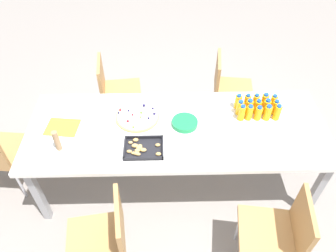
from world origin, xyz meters
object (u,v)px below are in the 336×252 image
(chair_far_right, at_px, (105,237))
(plate_stack, at_px, (185,123))
(juice_bottle_10, at_px, (277,112))
(juice_bottle_13, at_px, (249,113))
(cardboard_tube, at_px, (57,141))
(juice_bottle_0, at_px, (273,102))
(juice_bottle_14, at_px, (242,113))
(party_table, at_px, (177,132))
(paper_folder, at_px, (62,127))
(juice_bottle_2, at_px, (256,101))
(juice_bottle_6, at_px, (267,107))
(juice_bottle_1, at_px, (265,101))
(chair_far_left, at_px, (279,232))
(juice_bottle_4, at_px, (238,102))
(napkin_stack, at_px, (107,145))
(juice_bottle_11, at_px, (268,113))
(juice_bottle_7, at_px, (258,107))
(juice_bottle_3, at_px, (247,101))
(snack_tray, at_px, (143,148))
(juice_bottle_12, at_px, (258,113))
(chair_near_left, at_px, (227,86))
(juice_bottle_8, at_px, (249,107))
(chair_near_right, at_px, (115,89))
(juice_bottle_9, at_px, (240,108))

(chair_far_right, relative_size, plate_stack, 3.92)
(juice_bottle_10, xyz_separation_m, juice_bottle_13, (0.23, -0.00, -0.00))
(cardboard_tube, bearing_deg, juice_bottle_10, -170.35)
(juice_bottle_0, height_order, juice_bottle_14, juice_bottle_14)
(party_table, distance_m, paper_folder, 0.94)
(juice_bottle_2, distance_m, cardboard_tube, 1.65)
(party_table, relative_size, juice_bottle_6, 16.53)
(juice_bottle_2, height_order, juice_bottle_6, juice_bottle_6)
(juice_bottle_1, xyz_separation_m, juice_bottle_2, (0.07, -0.01, -0.00))
(chair_far_left, bearing_deg, plate_stack, 44.42)
(chair_far_left, xyz_separation_m, juice_bottle_4, (0.15, -1.03, 0.29))
(juice_bottle_14, height_order, napkin_stack, juice_bottle_14)
(juice_bottle_4, distance_m, juice_bottle_11, 0.26)
(juice_bottle_4, distance_m, plate_stack, 0.51)
(juice_bottle_7, distance_m, plate_stack, 0.63)
(paper_folder, bearing_deg, juice_bottle_10, -177.89)
(juice_bottle_4, bearing_deg, juice_bottle_3, -178.50)
(snack_tray, height_order, plate_stack, plate_stack)
(juice_bottle_1, distance_m, juice_bottle_11, 0.14)
(chair_far_right, relative_size, juice_bottle_6, 5.61)
(juice_bottle_11, height_order, juice_bottle_12, juice_bottle_11)
(juice_bottle_10, xyz_separation_m, juice_bottle_12, (0.16, -0.00, -0.01))
(juice_bottle_11, bearing_deg, chair_near_left, -76.05)
(juice_bottle_11, bearing_deg, juice_bottle_0, -121.09)
(juice_bottle_11, bearing_deg, juice_bottle_2, -65.10)
(juice_bottle_14, relative_size, snack_tray, 0.50)
(juice_bottle_11, bearing_deg, juice_bottle_8, -26.97)
(juice_bottle_8, bearing_deg, snack_tray, 23.81)
(juice_bottle_12, bearing_deg, napkin_stack, 12.47)
(juice_bottle_4, bearing_deg, juice_bottle_13, 115.53)
(napkin_stack, bearing_deg, juice_bottle_8, -163.62)
(cardboard_tube, bearing_deg, juice_bottle_0, -165.90)
(party_table, xyz_separation_m, juice_bottle_13, (-0.59, -0.09, 0.12))
(party_table, bearing_deg, juice_bottle_3, -158.72)
(chair_near_left, bearing_deg, juice_bottle_1, 25.17)
(juice_bottle_11, relative_size, juice_bottle_14, 0.97)
(cardboard_tube, bearing_deg, paper_folder, -83.00)
(juice_bottle_6, relative_size, juice_bottle_7, 1.04)
(chair_near_right, distance_m, juice_bottle_0, 1.58)
(juice_bottle_1, bearing_deg, chair_near_right, -22.64)
(juice_bottle_13, height_order, napkin_stack, juice_bottle_13)
(juice_bottle_10, bearing_deg, juice_bottle_9, -13.24)
(chair_far_left, relative_size, juice_bottle_11, 5.73)
(juice_bottle_0, relative_size, juice_bottle_12, 1.00)
(juice_bottle_12, bearing_deg, plate_stack, 5.23)
(juice_bottle_2, xyz_separation_m, napkin_stack, (1.23, 0.42, -0.06))
(chair_far_left, distance_m, paper_folder, 1.82)
(juice_bottle_0, xyz_separation_m, juice_bottle_8, (0.23, 0.07, 0.01))
(party_table, distance_m, snack_tray, 0.36)
(juice_bottle_1, xyz_separation_m, plate_stack, (0.69, 0.20, -0.05))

